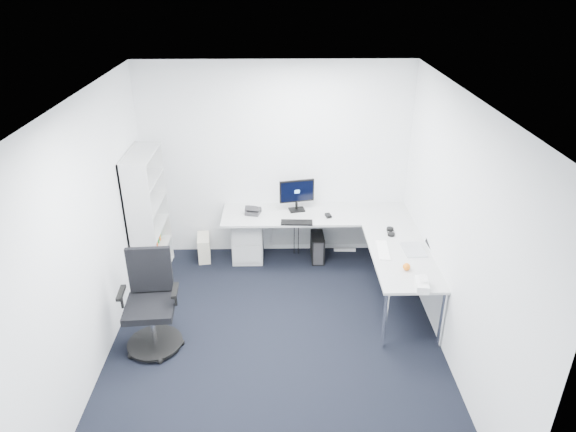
{
  "coord_description": "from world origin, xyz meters",
  "views": [
    {
      "loc": [
        0.05,
        -4.44,
        3.76
      ],
      "look_at": [
        0.15,
        1.05,
        1.05
      ],
      "focal_mm": 32.0,
      "sensor_mm": 36.0,
      "label": 1
    }
  ],
  "objects_px": {
    "l_desk": "(318,250)",
    "monitor": "(297,195)",
    "task_chair": "(150,305)",
    "bookshelf": "(148,217)",
    "laptop": "(415,241)"
  },
  "relations": [
    {
      "from": "bookshelf",
      "to": "monitor",
      "type": "distance_m",
      "value": 1.95
    },
    {
      "from": "task_chair",
      "to": "bookshelf",
      "type": "bearing_deg",
      "value": 97.83
    },
    {
      "from": "l_desk",
      "to": "monitor",
      "type": "xyz_separation_m",
      "value": [
        -0.27,
        0.45,
        0.6
      ]
    },
    {
      "from": "task_chair",
      "to": "monitor",
      "type": "relative_size",
      "value": 2.34
    },
    {
      "from": "l_desk",
      "to": "bookshelf",
      "type": "distance_m",
      "value": 2.23
    },
    {
      "from": "bookshelf",
      "to": "laptop",
      "type": "xyz_separation_m",
      "value": [
        3.24,
        -0.71,
        0.01
      ]
    },
    {
      "from": "task_chair",
      "to": "monitor",
      "type": "height_order",
      "value": "monitor"
    },
    {
      "from": "l_desk",
      "to": "bookshelf",
      "type": "relative_size",
      "value": 1.47
    },
    {
      "from": "bookshelf",
      "to": "l_desk",
      "type": "bearing_deg",
      "value": -1.32
    },
    {
      "from": "monitor",
      "to": "laptop",
      "type": "xyz_separation_m",
      "value": [
        1.33,
        -1.11,
        -0.1
      ]
    },
    {
      "from": "monitor",
      "to": "laptop",
      "type": "relative_size",
      "value": 1.33
    },
    {
      "from": "bookshelf",
      "to": "task_chair",
      "type": "distance_m",
      "value": 1.53
    },
    {
      "from": "task_chair",
      "to": "monitor",
      "type": "distance_m",
      "value": 2.5
    },
    {
      "from": "l_desk",
      "to": "monitor",
      "type": "distance_m",
      "value": 0.79
    },
    {
      "from": "bookshelf",
      "to": "task_chair",
      "type": "xyz_separation_m",
      "value": [
        0.31,
        -1.47,
        -0.31
      ]
    }
  ]
}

